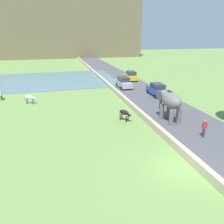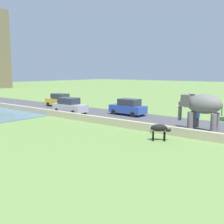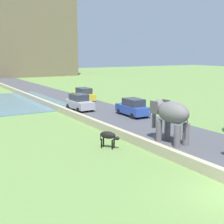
% 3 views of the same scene
% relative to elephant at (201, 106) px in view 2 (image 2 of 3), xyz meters
% --- Properties ---
extents(road_surface, '(7.00, 120.00, 0.06)m').
position_rel_elephant_xyz_m(road_surface, '(1.59, 12.40, -2.01)').
color(road_surface, '#4C4C51').
rests_on(road_surface, ground).
extents(barrier_wall, '(0.40, 110.00, 0.65)m').
position_rel_elephant_xyz_m(barrier_wall, '(-2.21, 10.40, -1.71)').
color(barrier_wall, tan).
rests_on(barrier_wall, ground).
extents(elephant, '(1.57, 3.51, 2.99)m').
position_rel_elephant_xyz_m(elephant, '(0.00, 0.00, 0.00)').
color(elephant, slate).
rests_on(elephant, ground).
extents(person_beside_elephant, '(0.36, 0.22, 1.63)m').
position_rel_elephant_xyz_m(person_beside_elephant, '(1.49, 0.77, -1.16)').
color(person_beside_elephant, '#33333D').
rests_on(person_beside_elephant, ground).
extents(car_silver, '(1.86, 4.04, 1.80)m').
position_rel_elephant_xyz_m(car_silver, '(0.01, 14.79, -1.14)').
color(car_silver, '#B7B7BC').
rests_on(car_silver, ground).
extents(car_blue, '(1.93, 4.07, 1.80)m').
position_rel_elephant_xyz_m(car_blue, '(3.16, 9.07, -1.14)').
color(car_blue, '#2D4CA8').
rests_on(car_blue, ground).
extents(car_yellow, '(1.90, 4.05, 1.80)m').
position_rel_elephant_xyz_m(car_yellow, '(3.16, 20.24, -1.14)').
color(car_yellow, gold).
rests_on(car_yellow, ground).
extents(cow_black, '(1.09, 1.32, 1.15)m').
position_rel_elephant_xyz_m(cow_black, '(-4.27, 1.19, -1.20)').
color(cow_black, black).
rests_on(cow_black, ground).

